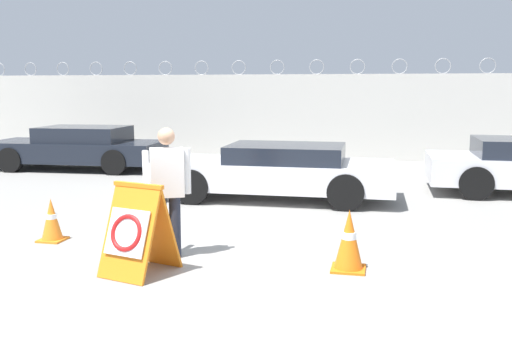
{
  "coord_description": "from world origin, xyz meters",
  "views": [
    {
      "loc": [
        2.09,
        -6.91,
        2.26
      ],
      "look_at": [
        0.21,
        1.5,
        0.99
      ],
      "focal_mm": 40.0,
      "sensor_mm": 36.0,
      "label": 1
    }
  ],
  "objects_px": {
    "security_guard": "(167,186)",
    "traffic_cone_near": "(349,240)",
    "traffic_cone_mid": "(52,220)",
    "parked_car_front_coupe": "(78,147)",
    "parked_car_rear_sedan": "(277,170)",
    "barricade_sign": "(137,229)"
  },
  "relations": [
    {
      "from": "security_guard",
      "to": "traffic_cone_near",
      "type": "distance_m",
      "value": 2.44
    },
    {
      "from": "traffic_cone_mid",
      "to": "parked_car_front_coupe",
      "type": "height_order",
      "value": "parked_car_front_coupe"
    },
    {
      "from": "traffic_cone_mid",
      "to": "traffic_cone_near",
      "type": "bearing_deg",
      "value": -5.51
    },
    {
      "from": "parked_car_front_coupe",
      "to": "parked_car_rear_sedan",
      "type": "distance_m",
      "value": 6.8
    },
    {
      "from": "barricade_sign",
      "to": "parked_car_rear_sedan",
      "type": "height_order",
      "value": "same"
    },
    {
      "from": "barricade_sign",
      "to": "traffic_cone_near",
      "type": "bearing_deg",
      "value": 30.4
    },
    {
      "from": "parked_car_front_coupe",
      "to": "traffic_cone_mid",
      "type": "bearing_deg",
      "value": 113.65
    },
    {
      "from": "traffic_cone_mid",
      "to": "parked_car_rear_sedan",
      "type": "relative_size",
      "value": 0.13
    },
    {
      "from": "security_guard",
      "to": "traffic_cone_mid",
      "type": "xyz_separation_m",
      "value": [
        -2.0,
        0.42,
        -0.65
      ]
    },
    {
      "from": "traffic_cone_near",
      "to": "parked_car_rear_sedan",
      "type": "distance_m",
      "value": 4.61
    },
    {
      "from": "security_guard",
      "to": "barricade_sign",
      "type": "bearing_deg",
      "value": 54.09
    },
    {
      "from": "traffic_cone_near",
      "to": "parked_car_front_coupe",
      "type": "distance_m",
      "value": 10.67
    },
    {
      "from": "security_guard",
      "to": "traffic_cone_near",
      "type": "bearing_deg",
      "value": 154.86
    },
    {
      "from": "security_guard",
      "to": "parked_car_rear_sedan",
      "type": "relative_size",
      "value": 0.36
    },
    {
      "from": "barricade_sign",
      "to": "security_guard",
      "type": "xyz_separation_m",
      "value": [
        0.13,
        0.7,
        0.41
      ]
    },
    {
      "from": "barricade_sign",
      "to": "security_guard",
      "type": "distance_m",
      "value": 0.82
    },
    {
      "from": "security_guard",
      "to": "traffic_cone_mid",
      "type": "height_order",
      "value": "security_guard"
    },
    {
      "from": "traffic_cone_near",
      "to": "barricade_sign",
      "type": "bearing_deg",
      "value": -164.48
    },
    {
      "from": "security_guard",
      "to": "traffic_cone_mid",
      "type": "bearing_deg",
      "value": -37.08
    },
    {
      "from": "barricade_sign",
      "to": "parked_car_front_coupe",
      "type": "relative_size",
      "value": 0.23
    },
    {
      "from": "parked_car_front_coupe",
      "to": "barricade_sign",
      "type": "bearing_deg",
      "value": 120.61
    },
    {
      "from": "traffic_cone_mid",
      "to": "barricade_sign",
      "type": "bearing_deg",
      "value": -30.93
    }
  ]
}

